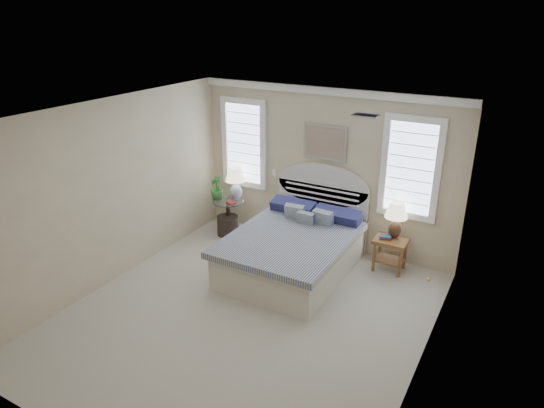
% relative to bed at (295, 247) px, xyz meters
% --- Properties ---
extents(floor, '(4.50, 5.00, 0.01)m').
position_rel_bed_xyz_m(floor, '(0.00, -1.46, -0.39)').
color(floor, '#B4A99A').
rests_on(floor, ground).
extents(ceiling, '(4.50, 5.00, 0.01)m').
position_rel_bed_xyz_m(ceiling, '(0.00, -1.46, 2.31)').
color(ceiling, white).
rests_on(ceiling, wall_back).
extents(wall_back, '(4.50, 0.02, 2.70)m').
position_rel_bed_xyz_m(wall_back, '(0.00, 1.04, 0.96)').
color(wall_back, '#BCAD8D').
rests_on(wall_back, floor).
extents(wall_left, '(0.02, 5.00, 2.70)m').
position_rel_bed_xyz_m(wall_left, '(-2.25, -1.46, 0.96)').
color(wall_left, '#BCAD8D').
rests_on(wall_left, floor).
extents(wall_right, '(0.02, 5.00, 2.70)m').
position_rel_bed_xyz_m(wall_right, '(2.25, -1.46, 0.96)').
color(wall_right, '#BCAD8D').
rests_on(wall_right, floor).
extents(crown_molding, '(4.50, 0.08, 0.12)m').
position_rel_bed_xyz_m(crown_molding, '(0.00, 1.00, 2.25)').
color(crown_molding, white).
rests_on(crown_molding, wall_back).
extents(hvac_vent, '(0.30, 0.20, 0.02)m').
position_rel_bed_xyz_m(hvac_vent, '(1.20, -0.66, 2.29)').
color(hvac_vent, '#B2B2B2').
rests_on(hvac_vent, ceiling).
extents(switch_plate, '(0.08, 0.01, 0.12)m').
position_rel_bed_xyz_m(switch_plate, '(-0.95, 1.03, 0.76)').
color(switch_plate, white).
rests_on(switch_plate, wall_back).
extents(window_left, '(0.90, 0.06, 1.60)m').
position_rel_bed_xyz_m(window_left, '(-1.55, 1.02, 1.21)').
color(window_left, '#C9E1FF').
rests_on(window_left, wall_back).
extents(window_right, '(0.90, 0.06, 1.60)m').
position_rel_bed_xyz_m(window_right, '(1.40, 1.02, 1.21)').
color(window_right, '#C9E1FF').
rests_on(window_right, wall_back).
extents(painting, '(0.74, 0.04, 0.58)m').
position_rel_bed_xyz_m(painting, '(0.00, 1.00, 1.43)').
color(painting, silver).
rests_on(painting, wall_back).
extents(closet_door, '(0.02, 1.80, 2.40)m').
position_rel_bed_xyz_m(closet_door, '(2.23, -0.26, 0.81)').
color(closet_door, silver).
rests_on(closet_door, floor).
extents(bed, '(1.72, 2.28, 1.47)m').
position_rel_bed_xyz_m(bed, '(0.00, 0.00, 0.00)').
color(bed, silver).
rests_on(bed, floor).
extents(side_table_left, '(0.56, 0.56, 0.63)m').
position_rel_bed_xyz_m(side_table_left, '(-1.65, 0.59, 0.00)').
color(side_table_left, black).
rests_on(side_table_left, floor).
extents(nightstand_right, '(0.50, 0.40, 0.53)m').
position_rel_bed_xyz_m(nightstand_right, '(1.30, 0.69, 0.00)').
color(nightstand_right, brown).
rests_on(nightstand_right, floor).
extents(floor_pot, '(0.51, 0.51, 0.35)m').
position_rel_bed_xyz_m(floor_pot, '(-1.63, 0.52, -0.21)').
color(floor_pot, black).
rests_on(floor_pot, floor).
extents(lamp_left, '(0.39, 0.39, 0.59)m').
position_rel_bed_xyz_m(lamp_left, '(-1.58, 0.75, 0.60)').
color(lamp_left, white).
rests_on(lamp_left, side_table_left).
extents(lamp_right, '(0.40, 0.40, 0.58)m').
position_rel_bed_xyz_m(lamp_right, '(1.31, 0.80, 0.50)').
color(lamp_right, black).
rests_on(lamp_right, nightstand_right).
extents(potted_plant, '(0.32, 0.32, 0.43)m').
position_rel_bed_xyz_m(potted_plant, '(-1.87, 0.57, 0.46)').
color(potted_plant, '#346528').
rests_on(potted_plant, side_table_left).
extents(books_left, '(0.21, 0.18, 0.02)m').
position_rel_bed_xyz_m(books_left, '(-1.54, 0.53, 0.26)').
color(books_left, maroon).
rests_on(books_left, side_table_left).
extents(books_right, '(0.20, 0.16, 0.05)m').
position_rel_bed_xyz_m(books_right, '(1.22, 0.68, 0.17)').
color(books_right, maroon).
rests_on(books_right, nightstand_right).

